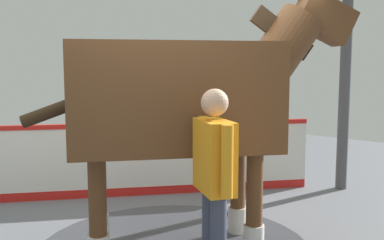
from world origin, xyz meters
TOP-DOWN VIEW (x-y plane):
  - barrier_wall at (-1.33, 1.41)m, footprint 2.88×3.58m
  - roof_post_near at (0.54, 3.44)m, footprint 0.16×0.16m
  - horse at (0.23, 0.30)m, footprint 2.27×2.68m
  - handler at (0.97, -0.18)m, footprint 0.57×0.44m

SIDE VIEW (x-z plane):
  - barrier_wall at x=-1.33m, z-range -0.04..0.99m
  - handler at x=0.97m, z-range 0.12..1.75m
  - horse at x=0.23m, z-range 0.21..2.78m
  - roof_post_near at x=0.54m, z-range 0.00..3.13m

